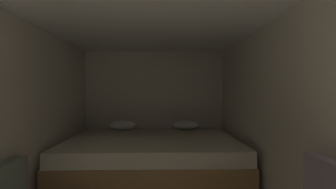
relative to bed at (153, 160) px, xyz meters
name	(u,v)px	position (x,y,z in m)	size (l,w,h in m)	color
wall_back	(155,108)	(0.00, 0.96, 0.72)	(2.70, 0.05, 2.13)	beige
wall_right	(293,126)	(1.33, -1.44, 0.72)	(0.05, 4.74, 2.13)	beige
ceiling_slab	(146,4)	(0.00, -1.44, 1.81)	(2.70, 4.74, 0.05)	white
bed	(153,160)	(0.00, 0.00, 0.00)	(2.48, 1.79, 0.85)	#9E7247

